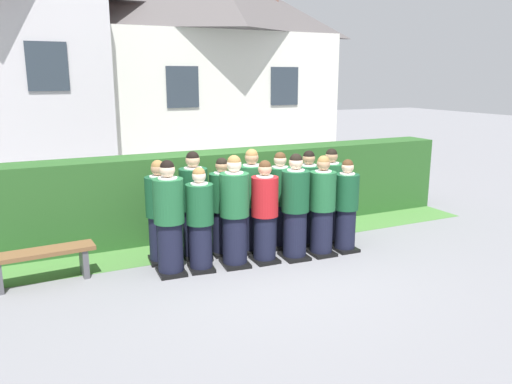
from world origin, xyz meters
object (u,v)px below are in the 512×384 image
at_px(student_front_row_0, 169,221).
at_px(student_front_row_1, 200,222).
at_px(student_in_red_blazer, 265,214).
at_px(student_front_row_4, 295,209).
at_px(student_rear_row_3, 252,203).
at_px(student_rear_row_5, 308,200).
at_px(student_front_row_5, 322,208).
at_px(student_rear_row_4, 280,202).
at_px(student_rear_row_6, 330,197).
at_px(student_front_row_2, 235,214).
at_px(student_rear_row_0, 160,214).
at_px(student_front_row_6, 346,208).
at_px(student_rear_row_1, 194,208).
at_px(wooden_bench, 42,259).
at_px(student_rear_row_2, 223,209).

height_order(student_front_row_0, student_front_row_1, student_front_row_0).
xyz_separation_m(student_in_red_blazer, student_front_row_4, (0.49, -0.08, 0.04)).
xyz_separation_m(student_front_row_1, student_rear_row_3, (1.04, 0.43, 0.07)).
xyz_separation_m(student_front_row_1, student_rear_row_5, (2.05, 0.36, 0.03)).
relative_size(student_front_row_5, student_rear_row_4, 1.00).
xyz_separation_m(student_in_red_blazer, student_front_row_5, (0.96, -0.11, 0.01)).
relative_size(student_in_red_blazer, student_front_row_5, 0.99).
relative_size(student_rear_row_4, student_rear_row_6, 0.99).
distance_m(student_front_row_0, student_front_row_2, 0.98).
distance_m(student_front_row_1, student_rear_row_5, 2.09).
bearing_deg(student_front_row_4, student_front_row_2, 173.05).
bearing_deg(student_front_row_1, student_rear_row_0, 127.59).
bearing_deg(student_front_row_6, student_front_row_1, 175.22).
distance_m(student_in_red_blazer, student_rear_row_1, 1.12).
distance_m(student_rear_row_6, wooden_bench, 4.65).
xyz_separation_m(student_rear_row_0, wooden_bench, (-1.70, -0.12, -0.41)).
xyz_separation_m(student_front_row_2, student_rear_row_2, (0.03, 0.55, -0.06)).
bearing_deg(student_rear_row_3, student_rear_row_4, -0.07).
bearing_deg(student_rear_row_5, student_rear_row_2, 174.51).
xyz_separation_m(student_front_row_0, student_front_row_5, (2.42, -0.24, -0.03)).
height_order(student_front_row_2, student_rear_row_4, student_front_row_2).
height_order(student_front_row_2, student_in_red_blazer, student_front_row_2).
bearing_deg(student_rear_row_3, student_front_row_2, -136.59).
distance_m(student_rear_row_2, student_rear_row_3, 0.49).
height_order(student_in_red_blazer, student_rear_row_4, student_rear_row_4).
xyz_separation_m(student_front_row_5, student_rear_row_2, (-1.42, 0.71, -0.02)).
bearing_deg(student_rear_row_2, student_rear_row_5, -5.49).
distance_m(student_front_row_2, student_rear_row_5, 1.58).
bearing_deg(student_front_row_0, wooden_bench, 166.24).
bearing_deg(student_in_red_blazer, student_front_row_1, 175.18).
xyz_separation_m(student_rear_row_2, student_rear_row_4, (0.99, -0.07, 0.02)).
bearing_deg(student_front_row_2, student_front_row_5, -6.01).
relative_size(student_front_row_2, student_rear_row_0, 1.06).
height_order(student_rear_row_2, student_rear_row_5, student_rear_row_5).
bearing_deg(student_front_row_2, student_front_row_6, -4.72).
height_order(student_rear_row_3, student_rear_row_4, student_rear_row_3).
height_order(student_front_row_0, student_front_row_2, student_front_row_2).
xyz_separation_m(student_front_row_2, student_rear_row_4, (1.02, 0.48, -0.04)).
height_order(student_front_row_2, student_rear_row_5, student_front_row_2).
height_order(student_front_row_4, student_front_row_5, student_front_row_4).
relative_size(student_front_row_0, student_front_row_5, 1.04).
height_order(student_rear_row_2, student_rear_row_6, student_rear_row_6).
xyz_separation_m(student_rear_row_0, student_rear_row_1, (0.54, -0.02, 0.05)).
bearing_deg(student_front_row_2, student_rear_row_5, 15.03).
xyz_separation_m(student_rear_row_1, student_rear_row_2, (0.46, -0.05, -0.06)).
height_order(student_front_row_1, student_rear_row_4, student_rear_row_4).
distance_m(student_rear_row_1, student_rear_row_5, 1.97).
relative_size(student_front_row_5, student_rear_row_5, 1.00).
bearing_deg(student_front_row_1, student_front_row_4, -6.27).
relative_size(student_front_row_0, student_rear_row_5, 1.04).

